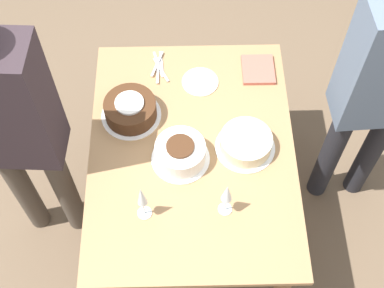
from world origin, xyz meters
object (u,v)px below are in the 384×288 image
object	(u,v)px
cake_front_chocolate	(130,110)
wine_glass_far	(142,198)
cake_center_white	(180,153)
cake_back_decorated	(246,143)
person_cutting	(10,124)
wine_glass_near	(227,194)

from	to	relation	value
cake_front_chocolate	wine_glass_far	bearing A→B (deg)	8.48
cake_center_white	cake_back_decorated	bearing A→B (deg)	100.10
person_cutting	wine_glass_near	bearing A→B (deg)	-14.39
cake_front_chocolate	cake_back_decorated	bearing A→B (deg)	70.21
person_cutting	wine_glass_far	bearing A→B (deg)	-25.10
wine_glass_near	person_cutting	distance (m)	0.95
cake_front_chocolate	wine_glass_far	world-z (taller)	wine_glass_far
cake_center_white	cake_back_decorated	world-z (taller)	cake_center_white
cake_front_chocolate	wine_glass_near	distance (m)	0.67
wine_glass_far	cake_center_white	bearing A→B (deg)	149.46
cake_back_decorated	wine_glass_far	xyz separation A→B (m)	(0.32, -0.46, 0.11)
person_cutting	cake_front_chocolate	bearing A→B (deg)	27.96
cake_center_white	wine_glass_near	world-z (taller)	wine_glass_near
wine_glass_far	person_cutting	distance (m)	0.64
cake_back_decorated	wine_glass_near	world-z (taller)	wine_glass_near
person_cutting	cake_back_decorated	bearing A→B (deg)	4.71
wine_glass_far	wine_glass_near	bearing A→B (deg)	91.72
cake_center_white	cake_front_chocolate	bearing A→B (deg)	-136.33
cake_center_white	wine_glass_far	distance (m)	0.33
cake_front_chocolate	cake_back_decorated	distance (m)	0.57
cake_back_decorated	cake_front_chocolate	bearing A→B (deg)	-109.79
cake_back_decorated	wine_glass_far	bearing A→B (deg)	-54.94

